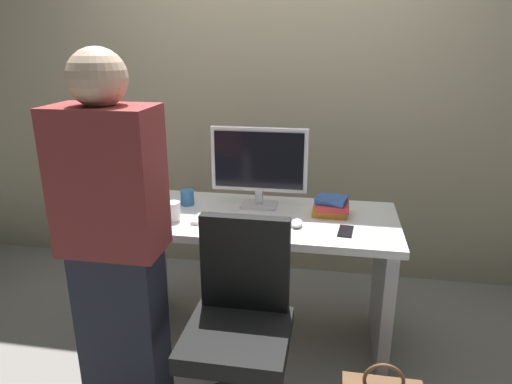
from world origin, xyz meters
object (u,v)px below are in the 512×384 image
at_px(book_stack, 331,206).
at_px(cup_by_monitor, 187,198).
at_px(person_at_desk, 116,251).
at_px(cell_phone, 346,231).
at_px(mouse, 297,223).
at_px(desk, 258,253).
at_px(cup_near_keyboard, 173,211).
at_px(office_chair, 240,337).
at_px(monitor, 259,163).
at_px(keyboard, 234,222).

bearing_deg(book_stack, cup_by_monitor, 178.62).
height_order(person_at_desk, cell_phone, person_at_desk).
distance_m(mouse, cell_phone, 0.25).
relative_size(desk, mouse, 15.06).
relative_size(desk, cup_by_monitor, 17.25).
distance_m(mouse, cup_by_monitor, 0.69).
bearing_deg(cell_phone, cup_near_keyboard, -174.00).
bearing_deg(office_chair, monitor, 93.39).
bearing_deg(book_stack, office_chair, -116.77).
distance_m(person_at_desk, book_stack, 1.17).
height_order(book_stack, cell_phone, book_stack).
bearing_deg(desk, office_chair, -87.27).
bearing_deg(cup_by_monitor, book_stack, -1.38).
relative_size(cup_by_monitor, book_stack, 0.45).
relative_size(keyboard, cell_phone, 2.99).
bearing_deg(cup_near_keyboard, cell_phone, 0.00).
xyz_separation_m(desk, cell_phone, (0.47, -0.15, 0.23)).
distance_m(cup_by_monitor, book_stack, 0.82).
bearing_deg(office_chair, book_stack, 63.23).
distance_m(desk, book_stack, 0.49).
relative_size(office_chair, mouse, 9.40).
relative_size(mouse, cell_phone, 0.69).
distance_m(office_chair, monitor, 0.97).
xyz_separation_m(cup_by_monitor, cell_phone, (0.90, -0.25, -0.04)).
relative_size(office_chair, person_at_desk, 0.57).
bearing_deg(person_at_desk, book_stack, 43.38).
height_order(desk, office_chair, office_chair).
bearing_deg(cell_phone, mouse, 178.55).
distance_m(monitor, cup_near_keyboard, 0.54).
height_order(office_chair, mouse, office_chair).
bearing_deg(person_at_desk, cup_near_keyboard, 86.49).
height_order(cup_near_keyboard, cup_by_monitor, cup_near_keyboard).
height_order(desk, keyboard, keyboard).
bearing_deg(cup_near_keyboard, cup_by_monitor, 90.61).
xyz_separation_m(cup_near_keyboard, cell_phone, (0.90, 0.00, -0.05)).
bearing_deg(monitor, desk, -83.57).
height_order(office_chair, person_at_desk, person_at_desk).
relative_size(keyboard, cup_near_keyboard, 4.22).
bearing_deg(office_chair, cup_by_monitor, 121.95).
distance_m(office_chair, book_stack, 0.88).
distance_m(cup_near_keyboard, book_stack, 0.85).
height_order(cup_by_monitor, book_stack, book_stack).
distance_m(office_chair, cup_near_keyboard, 0.77).
height_order(monitor, cell_phone, monitor).
height_order(desk, person_at_desk, person_at_desk).
distance_m(monitor, cell_phone, 0.62).
height_order(person_at_desk, mouse, person_at_desk).
xyz_separation_m(office_chair, cup_by_monitor, (-0.46, 0.74, 0.37)).
distance_m(desk, person_at_desk, 0.92).
xyz_separation_m(office_chair, book_stack, (0.36, 0.72, 0.37)).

